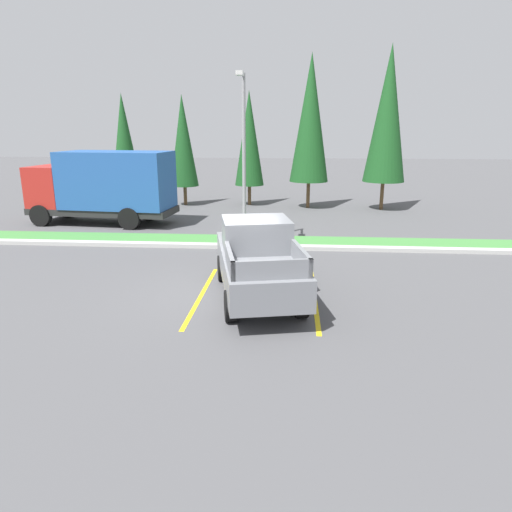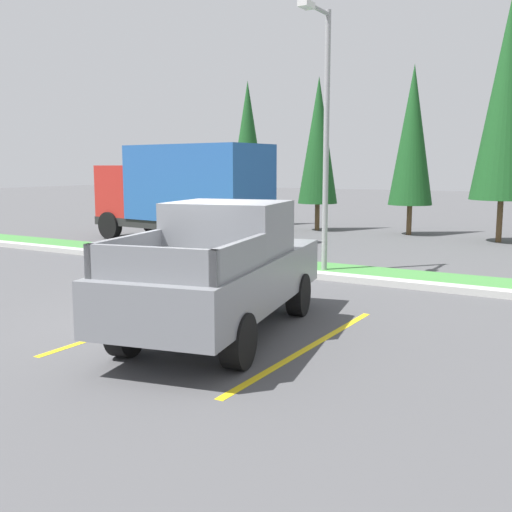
% 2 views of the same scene
% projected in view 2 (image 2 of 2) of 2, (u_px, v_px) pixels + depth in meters
% --- Properties ---
extents(ground_plane, '(120.00, 120.00, 0.00)m').
position_uv_depth(ground_plane, '(194.00, 324.00, 10.34)').
color(ground_plane, '#4C4C4F').
extents(parking_line_near, '(0.12, 4.80, 0.01)m').
position_uv_depth(parking_line_near, '(149.00, 320.00, 10.58)').
color(parking_line_near, yellow).
rests_on(parking_line_near, ground).
extents(parking_line_far, '(0.12, 4.80, 0.01)m').
position_uv_depth(parking_line_far, '(309.00, 347.00, 9.01)').
color(parking_line_far, yellow).
rests_on(parking_line_far, ground).
extents(curb_strip, '(56.00, 0.40, 0.15)m').
position_uv_depth(curb_strip, '(318.00, 275.00, 14.58)').
color(curb_strip, '#B2B2AD').
rests_on(curb_strip, ground).
extents(grass_median, '(56.00, 1.80, 0.06)m').
position_uv_depth(grass_median, '(337.00, 270.00, 15.52)').
color(grass_median, '#42843D').
rests_on(grass_median, ground).
extents(pickup_truck_main, '(2.94, 5.50, 2.10)m').
position_uv_depth(pickup_truck_main, '(223.00, 269.00, 9.69)').
color(pickup_truck_main, black).
rests_on(pickup_truck_main, ground).
extents(cargo_truck_distant, '(6.98, 3.03, 3.40)m').
position_uv_depth(cargo_truck_distant, '(184.00, 190.00, 21.59)').
color(cargo_truck_distant, black).
rests_on(cargo_truck_distant, ground).
extents(street_light, '(0.24, 1.49, 6.38)m').
position_uv_depth(street_light, '(324.00, 122.00, 14.80)').
color(street_light, gray).
rests_on(street_light, ground).
extents(cypress_tree_leftmost, '(1.67, 1.67, 6.41)m').
position_uv_depth(cypress_tree_leftmost, '(248.00, 141.00, 27.08)').
color(cypress_tree_leftmost, brown).
rests_on(cypress_tree_leftmost, ground).
extents(cypress_tree_left_inner, '(1.64, 1.64, 6.31)m').
position_uv_depth(cypress_tree_left_inner, '(318.00, 141.00, 25.02)').
color(cypress_tree_left_inner, brown).
rests_on(cypress_tree_left_inner, ground).
extents(cypress_tree_center, '(1.70, 1.70, 6.53)m').
position_uv_depth(cypress_tree_center, '(412.00, 135.00, 23.38)').
color(cypress_tree_center, brown).
rests_on(cypress_tree_center, ground).
extents(cypress_tree_right_inner, '(2.18, 2.18, 8.37)m').
position_uv_depth(cypress_tree_right_inner, '(507.00, 100.00, 20.83)').
color(cypress_tree_right_inner, brown).
rests_on(cypress_tree_right_inner, ground).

